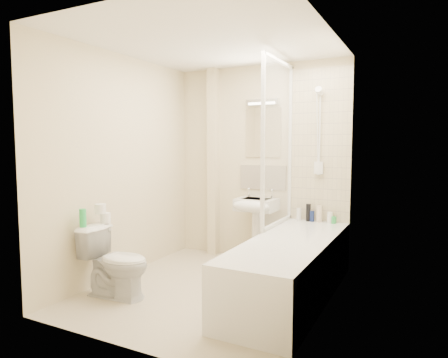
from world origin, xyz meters
The scene contains 25 objects.
floor centered at (0.00, 0.00, 0.00)m, with size 2.50×2.50×0.00m, color beige.
wall_back centered at (0.00, 1.25, 1.20)m, with size 2.20×0.02×2.40m, color beige.
wall_left centered at (-1.10, 0.00, 1.20)m, with size 0.02×2.50×2.40m, color beige.
wall_right centered at (1.10, 0.00, 1.20)m, with size 0.02×2.50×2.40m, color beige.
ceiling centered at (0.00, 0.00, 2.40)m, with size 2.20×2.50×0.02m, color white.
tile_back centered at (0.75, 1.24, 1.42)m, with size 0.70×0.01×1.75m, color beige.
tile_right centered at (1.09, 0.19, 1.42)m, with size 0.01×2.10×1.75m, color beige.
pipe_boxing centered at (-0.62, 1.19, 1.20)m, with size 0.12×0.12×2.40m, color beige.
splashback centered at (0.05, 1.24, 1.03)m, with size 0.60×0.01×0.30m, color beige.
mirror centered at (0.05, 1.24, 1.58)m, with size 0.46×0.01×0.60m, color white.
strip_light centered at (0.05, 1.22, 1.95)m, with size 0.42×0.07×0.07m, color silver.
bathtub centered at (0.75, 0.19, 0.29)m, with size 0.70×2.10×0.55m.
shower_screen centered at (0.40, 0.80, 1.45)m, with size 0.04×0.92×1.80m.
shower_fixture centered at (0.75, 1.19, 1.55)m, with size 0.10×0.16×0.99m.
pedestal_sink centered at (0.05, 1.01, 0.63)m, with size 0.47×0.45×0.90m.
bottle_white_a centered at (0.54, 1.16, 0.62)m, with size 0.05×0.05×0.14m, color white.
bottle_black_b centered at (0.65, 1.16, 0.65)m, with size 0.05×0.05×0.20m, color black.
bottle_blue centered at (0.69, 1.16, 0.61)m, with size 0.05×0.05×0.12m, color navy.
bottle_cream centered at (0.78, 1.16, 0.65)m, with size 0.06×0.06×0.19m, color beige.
bottle_white_b centered at (0.90, 1.16, 0.61)m, with size 0.06×0.06×0.13m, color white.
bottle_green centered at (0.94, 1.16, 0.59)m, with size 0.06×0.06×0.08m, color green.
toilet centered at (-0.72, -0.54, 0.33)m, with size 0.68×0.42×0.67m, color white.
toilet_roll_lower centered at (-0.95, -0.43, 0.72)m, with size 0.10×0.10×0.10m, color white.
toilet_roll_upper centered at (-0.96, -0.48, 0.81)m, with size 0.11×0.11×0.09m, color white.
green_bottle centered at (-0.99, -0.68, 0.75)m, with size 0.06×0.06×0.17m, color green.
Camera 1 is at (1.86, -3.35, 1.44)m, focal length 32.00 mm.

